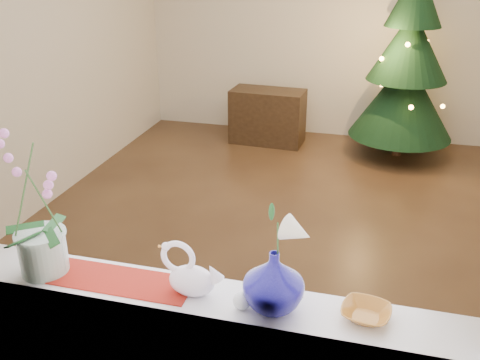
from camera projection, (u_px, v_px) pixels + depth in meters
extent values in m
plane|color=#372316|center=(291.00, 224.00, 4.61)|extent=(5.00, 5.00, 0.00)
cube|color=beige|center=(332.00, 24.00, 6.28)|extent=(4.50, 0.10, 2.70)
cube|color=beige|center=(181.00, 213.00, 1.86)|extent=(4.50, 0.10, 2.70)
cube|color=beige|center=(39.00, 53.00, 4.60)|extent=(0.10, 5.00, 2.70)
cube|color=white|center=(197.00, 298.00, 2.15)|extent=(2.20, 0.26, 0.04)
cube|color=maroon|center=(111.00, 279.00, 2.23)|extent=(0.70, 0.20, 0.01)
imported|color=#0E0B5F|center=(274.00, 277.00, 2.00)|extent=(0.31, 0.31, 0.28)
sphere|color=white|center=(242.00, 301.00, 2.04)|extent=(0.08, 0.08, 0.07)
imported|color=#AE6D26|center=(366.00, 314.00, 2.00)|extent=(0.18, 0.18, 0.04)
cube|color=black|center=(268.00, 116.00, 6.40)|extent=(0.88, 0.48, 0.64)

